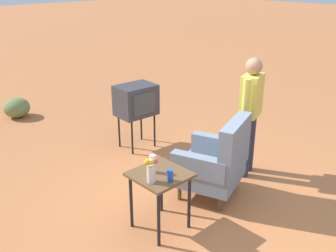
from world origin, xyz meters
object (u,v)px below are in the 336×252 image
Objects in this scene: side_table at (160,182)px; tv_on_stand at (136,101)px; armchair at (216,161)px; bottle_short_clear at (153,164)px; person_standing at (250,110)px; soda_can_blue at (170,175)px; flower_vase at (151,169)px.

tv_on_stand reaches higher than side_table.
side_table is 2.18m from tv_on_stand.
armchair is 1.87m from tv_on_stand.
armchair is 5.30× the size of bottle_short_clear.
person_standing is 1.78m from soda_can_blue.
armchair reaches higher than flower_vase.
person_standing is at bearing -174.88° from flower_vase.
bottle_short_clear is at bearing 55.65° from tv_on_stand.
soda_can_blue is (1.75, 0.28, -0.20)m from person_standing.
tv_on_stand is 2.13m from bottle_short_clear.
person_standing reaches higher than flower_vase.
soda_can_blue is 0.21m from flower_vase.
flower_vase is at bearing 3.28° from armchair.
tv_on_stand is 8.44× the size of soda_can_blue.
armchair is 4.00× the size of flower_vase.
person_standing is at bearing -176.67° from side_table.
soda_can_blue is (0.95, 0.18, 0.24)m from armchair.
person_standing is 6.19× the size of flower_vase.
bottle_short_clear is at bearing 0.89° from person_standing.
armchair reaches higher than bottle_short_clear.
person_standing is 1.92m from flower_vase.
person_standing is at bearing -170.79° from soda_can_blue.
bottle_short_clear is (0.04, -0.07, 0.20)m from side_table.
armchair is 1.03× the size of tv_on_stand.
side_table is at bearing -98.36° from soda_can_blue.
soda_can_blue is at bearing 10.49° from armchair.
soda_can_blue is at bearing 92.01° from bottle_short_clear.
armchair is 0.65× the size of person_standing.
side_table is 2.55× the size of flower_vase.
bottle_short_clear is at bearing -4.75° from armchair.
bottle_short_clear is (1.20, 1.76, -0.01)m from tv_on_stand.
person_standing reaches higher than tv_on_stand.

